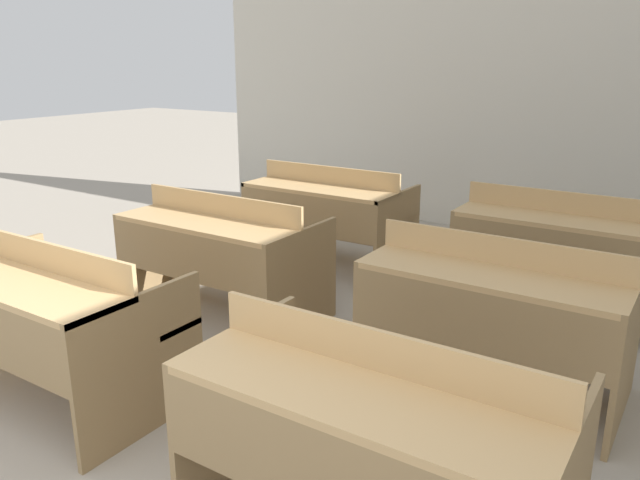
# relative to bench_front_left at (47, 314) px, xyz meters

# --- Properties ---
(wall_back) EXTENTS (6.83, 0.06, 3.02)m
(wall_back) POSITION_rel_bench_front_left_xyz_m (0.97, 4.37, 1.04)
(wall_back) COLOR beige
(wall_back) RESTS_ON ground_plane
(bench_front_left) EXTENTS (1.27, 0.74, 0.83)m
(bench_front_left) POSITION_rel_bench_front_left_xyz_m (0.00, 0.00, 0.00)
(bench_front_left) COLOR #987A50
(bench_front_left) RESTS_ON ground_plane
(bench_front_right) EXTENTS (1.27, 0.74, 0.83)m
(bench_front_right) POSITION_rel_bench_front_left_xyz_m (1.82, -0.01, 0.00)
(bench_front_right) COLOR #997B51
(bench_front_right) RESTS_ON ground_plane
(bench_second_left) EXTENTS (1.27, 0.74, 0.83)m
(bench_second_left) POSITION_rel_bench_front_left_xyz_m (-0.00, 1.27, 0.00)
(bench_second_left) COLOR #96774D
(bench_second_left) RESTS_ON ground_plane
(bench_second_right) EXTENTS (1.27, 0.74, 0.83)m
(bench_second_right) POSITION_rel_bench_front_left_xyz_m (1.82, 1.29, 0.00)
(bench_second_right) COLOR #987A50
(bench_second_right) RESTS_ON ground_plane
(bench_third_left) EXTENTS (1.27, 0.74, 0.83)m
(bench_third_left) POSITION_rel_bench_front_left_xyz_m (0.01, 2.56, 0.00)
(bench_third_left) COLOR #96774D
(bench_third_left) RESTS_ON ground_plane
(bench_third_right) EXTENTS (1.27, 0.74, 0.83)m
(bench_third_right) POSITION_rel_bench_front_left_xyz_m (1.83, 2.58, 0.00)
(bench_third_right) COLOR #97784E
(bench_third_right) RESTS_ON ground_plane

